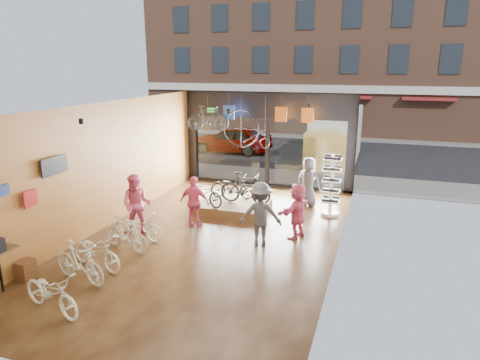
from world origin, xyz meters
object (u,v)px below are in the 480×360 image
at_px(floor_bike_3, 126,234).
at_px(penny_farthing, 248,130).
at_px(street_car, 232,139).
at_px(display_platform, 232,206).
at_px(floor_bike_0, 51,292).
at_px(hung_bike, 208,118).
at_px(floor_bike_2, 96,251).
at_px(customer_5, 297,211).
at_px(box_truck, 334,137).
at_px(customer_4, 308,182).
at_px(display_bike_mid, 245,188).
at_px(customer_2, 195,202).
at_px(display_bike_right, 232,187).
at_px(customer_3, 260,214).
at_px(floor_bike_1, 79,262).
at_px(customer_1, 137,205).
at_px(floor_bike_4, 138,227).
at_px(sunglasses_rack, 331,186).
at_px(display_bike_left, 204,193).

height_order(floor_bike_3, penny_farthing, penny_farthing).
bearing_deg(street_car, display_platform, 19.60).
xyz_separation_m(street_car, floor_bike_3, (1.76, -13.50, -0.30)).
bearing_deg(floor_bike_0, hung_bike, 16.04).
xyz_separation_m(floor_bike_2, customer_5, (4.29, 3.49, 0.37)).
bearing_deg(box_truck, customer_4, -90.51).
distance_m(floor_bike_2, display_bike_mid, 5.62).
bearing_deg(customer_2, display_platform, -108.53).
relative_size(customer_5, hung_bike, 1.03).
distance_m(display_bike_right, customer_3, 3.51).
distance_m(display_platform, customer_3, 3.12).
distance_m(floor_bike_1, hung_bike, 7.92).
height_order(customer_4, hung_bike, hung_bike).
xyz_separation_m(floor_bike_1, customer_1, (-0.28, 2.95, 0.42)).
height_order(street_car, floor_bike_1, street_car).
bearing_deg(customer_5, floor_bike_4, -48.77).
height_order(floor_bike_0, floor_bike_3, floor_bike_3).
distance_m(customer_4, hung_bike, 4.45).
xyz_separation_m(display_bike_right, penny_farthing, (0.11, 1.49, 1.78)).
height_order(floor_bike_3, customer_4, customer_4).
height_order(street_car, display_platform, street_car).
xyz_separation_m(floor_bike_1, sunglasses_rack, (4.91, 6.43, 0.54)).
relative_size(display_bike_mid, customer_3, 0.98).
relative_size(customer_1, customer_4, 1.04).
bearing_deg(floor_bike_1, customer_1, 18.46).
bearing_deg(display_bike_right, floor_bike_4, 150.88).
bearing_deg(customer_1, sunglasses_rack, 18.08).
bearing_deg(customer_2, customer_4, -133.25).
relative_size(customer_1, sunglasses_rack, 0.89).
height_order(floor_bike_3, display_platform, floor_bike_3).
relative_size(box_truck, customer_3, 3.79).
distance_m(floor_bike_2, display_bike_right, 5.81).
relative_size(customer_4, penny_farthing, 0.99).
distance_m(customer_2, customer_4, 4.34).
relative_size(street_car, display_bike_left, 2.78).
height_order(floor_bike_1, sunglasses_rack, sunglasses_rack).
height_order(floor_bike_2, customer_3, customer_3).
bearing_deg(floor_bike_0, street_car, 21.66).
xyz_separation_m(display_platform, customer_4, (2.36, 1.39, 0.72)).
xyz_separation_m(floor_bike_0, customer_4, (3.73, 8.43, 0.44)).
bearing_deg(hung_bike, customer_1, 159.80).
height_order(customer_3, sunglasses_rack, sunglasses_rack).
distance_m(floor_bike_2, hung_bike, 7.27).
bearing_deg(floor_bike_3, penny_farthing, -0.57).
xyz_separation_m(customer_3, penny_farthing, (-1.75, 4.46, 1.60)).
distance_m(display_bike_mid, customer_1, 3.77).
distance_m(floor_bike_1, customer_4, 8.26).
height_order(display_platform, customer_3, customer_3).
bearing_deg(display_platform, customer_4, 30.48).
xyz_separation_m(street_car, customer_1, (1.45, -12.39, 0.14)).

